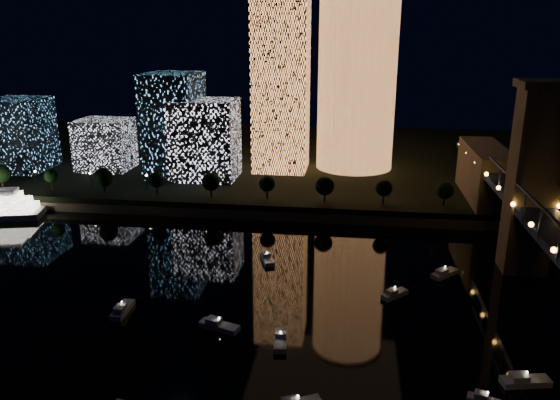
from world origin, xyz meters
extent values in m
plane|color=black|center=(0.00, 0.00, 0.00)|extent=(520.00, 520.00, 0.00)
cube|color=black|center=(0.00, 160.00, 2.50)|extent=(420.00, 160.00, 5.00)
cube|color=#6B5E4C|center=(0.00, 82.00, 1.50)|extent=(420.00, 6.00, 3.00)
cylinder|color=#F8954F|center=(19.60, 138.89, 43.67)|extent=(32.00, 32.00, 77.34)
cube|color=#F8954F|center=(-10.86, 131.37, 39.56)|extent=(21.73, 21.73, 69.13)
cube|color=silver|center=(-38.86, 113.91, 20.39)|extent=(25.01, 21.17, 30.79)
cube|color=#55A6E6|center=(-52.38, 118.07, 25.23)|extent=(20.23, 26.29, 40.45)
cube|color=silver|center=(-84.28, 121.66, 15.46)|extent=(20.91, 19.01, 20.91)
cube|color=#55A6E6|center=(-118.88, 116.73, 19.84)|extent=(21.19, 23.31, 29.67)
cube|color=#6B5E4C|center=(65.00, 50.00, 24.00)|extent=(11.00, 9.00, 48.00)
cube|color=#6B5E4C|center=(65.00, 50.00, 49.00)|extent=(13.00, 11.00, 2.00)
cube|color=#6B5E4C|center=(65.00, 100.00, 11.50)|extent=(12.00, 40.00, 23.00)
cube|color=navy|center=(60.00, 36.00, 21.50)|extent=(0.50, 0.50, 7.00)
cube|color=navy|center=(60.00, 60.00, 21.50)|extent=(0.50, 0.50, 7.00)
sphere|color=#FFA838|center=(59.50, 45.00, 19.80)|extent=(1.20, 1.20, 1.20)
sphere|color=#FFA838|center=(59.50, 90.00, 19.80)|extent=(1.20, 1.20, 1.20)
cube|color=silver|center=(-97.27, 70.74, 9.18)|extent=(8.62, 7.24, 1.69)
cube|color=silver|center=(51.87, -2.02, 0.60)|extent=(9.24, 4.59, 1.20)
cube|color=silver|center=(50.57, -2.30, 1.70)|extent=(3.50, 2.89, 1.00)
sphere|color=white|center=(51.87, -2.02, 2.60)|extent=(0.36, 0.36, 0.36)
cube|color=silver|center=(-31.58, 13.37, 0.60)|extent=(2.78, 8.52, 1.20)
cube|color=silver|center=(-31.59, 12.10, 1.70)|extent=(2.23, 2.99, 1.00)
sphere|color=white|center=(-31.58, 13.37, 2.60)|extent=(0.36, 0.36, 0.36)
cube|color=silver|center=(-3.38, 46.03, 0.60)|extent=(5.37, 8.68, 1.20)
cube|color=silver|center=(-3.82, 47.19, 1.70)|extent=(3.03, 3.46, 1.00)
sphere|color=white|center=(-3.38, 46.03, 2.60)|extent=(0.36, 0.36, 0.36)
cube|color=silver|center=(42.62, -8.65, 1.70)|extent=(2.65, 2.29, 1.00)
sphere|color=white|center=(43.53, -8.95, 2.60)|extent=(0.36, 0.36, 0.36)
cube|color=silver|center=(30.47, 29.47, 0.60)|extent=(6.82, 6.77, 1.20)
cube|color=silver|center=(29.69, 28.71, 1.70)|extent=(3.14, 3.14, 1.00)
sphere|color=white|center=(30.47, 29.47, 2.60)|extent=(0.36, 0.36, 0.36)
cube|color=silver|center=(44.14, 43.09, 0.60)|extent=(7.86, 7.83, 1.20)
cube|color=silver|center=(43.25, 42.20, 1.70)|extent=(3.63, 3.62, 1.00)
sphere|color=white|center=(44.14, 43.09, 2.60)|extent=(0.36, 0.36, 0.36)
cube|color=silver|center=(-7.97, 9.32, 0.60)|extent=(9.39, 5.40, 1.20)
cube|color=silver|center=(-9.25, 9.72, 1.70)|extent=(3.68, 3.15, 1.00)
sphere|color=white|center=(-7.97, 9.32, 2.60)|extent=(0.36, 0.36, 0.36)
sphere|color=white|center=(11.53, -14.28, 2.60)|extent=(0.36, 0.36, 0.36)
cube|color=silver|center=(5.93, 5.50, 0.60)|extent=(3.37, 8.46, 1.20)
cube|color=silver|center=(5.81, 6.74, 1.70)|extent=(2.40, 3.07, 1.00)
sphere|color=white|center=(5.93, 5.50, 2.60)|extent=(0.36, 0.36, 0.36)
cylinder|color=black|center=(-110.00, 88.00, 7.00)|extent=(0.70, 0.70, 4.00)
sphere|color=black|center=(-110.00, 88.00, 10.50)|extent=(6.75, 6.75, 6.75)
cylinder|color=black|center=(-90.00, 88.00, 7.00)|extent=(0.70, 0.70, 4.00)
sphere|color=black|center=(-90.00, 88.00, 10.50)|extent=(5.15, 5.15, 5.15)
cylinder|color=black|center=(-70.00, 88.00, 7.00)|extent=(0.70, 0.70, 4.00)
sphere|color=black|center=(-70.00, 88.00, 10.50)|extent=(6.89, 6.89, 6.89)
cylinder|color=black|center=(-50.00, 88.00, 7.00)|extent=(0.70, 0.70, 4.00)
sphere|color=black|center=(-50.00, 88.00, 10.50)|extent=(5.56, 5.56, 5.56)
cylinder|color=black|center=(-30.00, 88.00, 7.00)|extent=(0.70, 0.70, 4.00)
sphere|color=black|center=(-30.00, 88.00, 10.50)|extent=(6.57, 6.57, 6.57)
cylinder|color=black|center=(-10.00, 88.00, 7.00)|extent=(0.70, 0.70, 4.00)
sphere|color=black|center=(-10.00, 88.00, 10.50)|extent=(5.66, 5.66, 5.66)
cylinder|color=black|center=(10.00, 88.00, 7.00)|extent=(0.70, 0.70, 4.00)
sphere|color=black|center=(10.00, 88.00, 10.50)|extent=(6.62, 6.62, 6.62)
cylinder|color=black|center=(30.00, 88.00, 7.00)|extent=(0.70, 0.70, 4.00)
sphere|color=black|center=(30.00, 88.00, 10.50)|extent=(5.71, 5.71, 5.71)
cylinder|color=black|center=(50.00, 88.00, 7.00)|extent=(0.70, 0.70, 4.00)
sphere|color=black|center=(50.00, 88.00, 10.50)|extent=(5.93, 5.93, 5.93)
cylinder|color=black|center=(-100.00, 94.00, 7.50)|extent=(0.24, 0.24, 5.00)
sphere|color=#FFCC7F|center=(-100.00, 94.00, 10.30)|extent=(0.70, 0.70, 0.70)
cylinder|color=black|center=(-78.00, 94.00, 7.50)|extent=(0.24, 0.24, 5.00)
sphere|color=#FFCC7F|center=(-78.00, 94.00, 10.30)|extent=(0.70, 0.70, 0.70)
cylinder|color=black|center=(-56.00, 94.00, 7.50)|extent=(0.24, 0.24, 5.00)
sphere|color=#FFCC7F|center=(-56.00, 94.00, 10.30)|extent=(0.70, 0.70, 0.70)
cylinder|color=black|center=(-34.00, 94.00, 7.50)|extent=(0.24, 0.24, 5.00)
sphere|color=#FFCC7F|center=(-34.00, 94.00, 10.30)|extent=(0.70, 0.70, 0.70)
cylinder|color=black|center=(-12.00, 94.00, 7.50)|extent=(0.24, 0.24, 5.00)
sphere|color=#FFCC7F|center=(-12.00, 94.00, 10.30)|extent=(0.70, 0.70, 0.70)
cylinder|color=black|center=(10.00, 94.00, 7.50)|extent=(0.24, 0.24, 5.00)
sphere|color=#FFCC7F|center=(10.00, 94.00, 10.30)|extent=(0.70, 0.70, 0.70)
cylinder|color=black|center=(32.00, 94.00, 7.50)|extent=(0.24, 0.24, 5.00)
sphere|color=#FFCC7F|center=(32.00, 94.00, 10.30)|extent=(0.70, 0.70, 0.70)
camera|label=1|loc=(19.03, -91.86, 61.79)|focal=35.00mm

